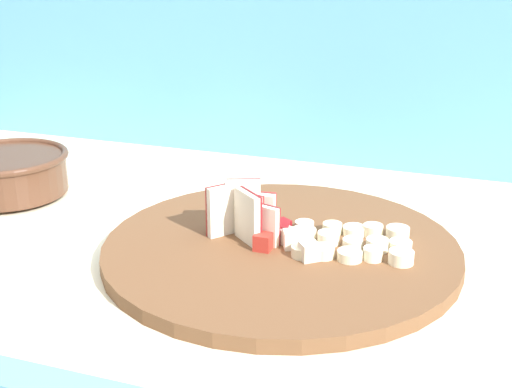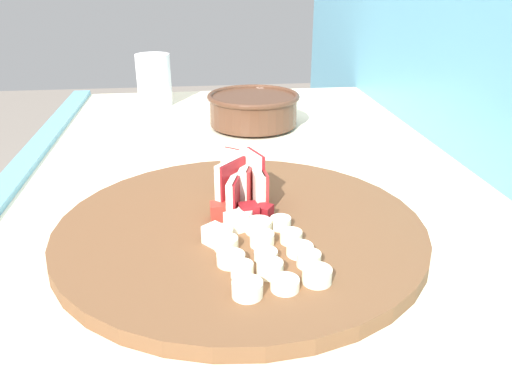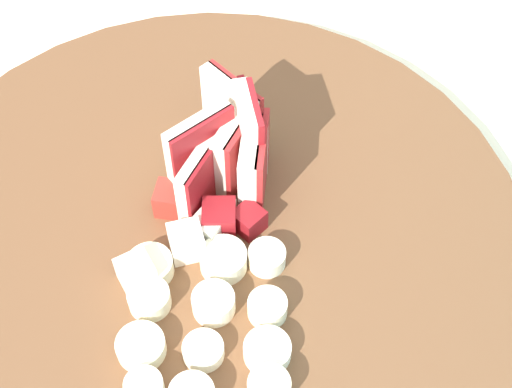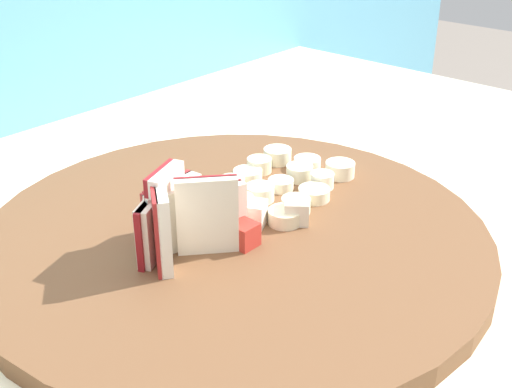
{
  "view_description": "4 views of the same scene",
  "coord_description": "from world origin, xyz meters",
  "views": [
    {
      "loc": [
        0.33,
        -0.75,
        1.28
      ],
      "look_at": [
        0.06,
        0.01,
        0.98
      ],
      "focal_mm": 48.9,
      "sensor_mm": 36.0,
      "label": 1
    },
    {
      "loc": [
        0.64,
        -0.07,
        1.21
      ],
      "look_at": [
        0.11,
        -0.0,
        0.98
      ],
      "focal_mm": 36.2,
      "sensor_mm": 36.0,
      "label": 2
    },
    {
      "loc": [
        0.35,
        0.06,
        1.34
      ],
      "look_at": [
        0.09,
        0.01,
        0.96
      ],
      "focal_mm": 51.3,
      "sensor_mm": 36.0,
      "label": 3
    },
    {
      "loc": [
        -0.25,
        -0.35,
        1.21
      ],
      "look_at": [
        0.14,
        -0.01,
        0.95
      ],
      "focal_mm": 46.56,
      "sensor_mm": 36.0,
      "label": 4
    }
  ],
  "objects": [
    {
      "name": "tiled_countertop",
      "position": [
        0.0,
        -0.0,
        0.46
      ],
      "size": [
        1.35,
        0.72,
        0.93
      ],
      "color": "beige",
      "rests_on": "ground"
    },
    {
      "name": "cutting_board",
      "position": [
        0.1,
        -0.02,
        0.93
      ],
      "size": [
        0.43,
        0.43,
        0.02
      ],
      "primitive_type": "cylinder",
      "color": "brown",
      "rests_on": "tiled_countertop"
    },
    {
      "name": "apple_wedge_fan",
      "position": [
        0.05,
        -0.01,
        0.96
      ],
      "size": [
        0.1,
        0.06,
        0.07
      ],
      "color": "maroon",
      "rests_on": "cutting_board"
    },
    {
      "name": "apple_dice_pile",
      "position": [
        0.11,
        -0.02,
        0.94
      ],
      "size": [
        0.08,
        0.09,
        0.02
      ],
      "color": "beige",
      "rests_on": "cutting_board"
    },
    {
      "name": "banana_slice_rows",
      "position": [
        0.18,
        0.0,
        0.94
      ],
      "size": [
        0.15,
        0.12,
        0.01
      ],
      "color": "beige",
      "rests_on": "cutting_board"
    }
  ]
}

